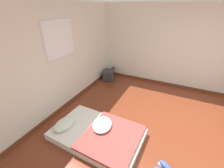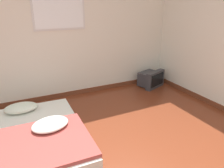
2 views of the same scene
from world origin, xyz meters
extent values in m
plane|color=maroon|center=(0.00, 0.00, 0.00)|extent=(20.00, 20.00, 0.00)
cube|color=silver|center=(0.00, 2.94, 1.30)|extent=(7.68, 0.06, 2.60)
cube|color=brown|center=(0.00, 2.90, 0.04)|extent=(7.68, 0.02, 0.09)
cube|color=silver|center=(0.26, 2.91, 1.80)|extent=(0.97, 0.01, 0.91)
cube|color=white|center=(0.26, 2.90, 1.80)|extent=(0.90, 0.01, 0.84)
cube|color=silver|center=(2.67, 0.00, 1.30)|extent=(0.06, 8.22, 2.60)
cube|color=brown|center=(2.63, 0.00, 0.04)|extent=(0.02, 8.22, 0.09)
cube|color=silver|center=(-0.47, 1.55, 0.08)|extent=(1.22, 1.89, 0.16)
ellipsoid|color=silver|center=(-0.64, 2.26, 0.23)|extent=(0.53, 0.36, 0.14)
cube|color=#993D38|center=(-0.48, 1.20, 0.18)|extent=(1.21, 1.11, 0.05)
ellipsoid|color=silver|center=(-0.33, 1.50, 0.25)|extent=(0.61, 0.53, 0.11)
cube|color=#333338|center=(2.14, 2.66, 0.18)|extent=(0.53, 0.41, 0.31)
cube|color=#333338|center=(2.21, 2.48, 0.19)|extent=(0.57, 0.30, 0.38)
cube|color=black|center=(2.23, 2.42, 0.20)|extent=(0.44, 0.16, 0.28)
cube|color=silver|center=(-0.55, 0.13, 0.01)|extent=(0.21, 0.28, 0.02)
ellipsoid|color=#334C99|center=(-0.55, 0.13, 0.06)|extent=(0.22, 0.28, 0.09)
camera|label=1|loc=(-2.39, 0.26, 2.51)|focal=24.00mm
camera|label=2|loc=(-0.73, -1.25, 1.85)|focal=35.00mm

